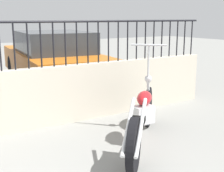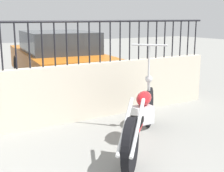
# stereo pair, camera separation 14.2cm
# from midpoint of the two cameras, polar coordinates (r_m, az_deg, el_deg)

# --- Properties ---
(motorcycle_red) EXTENTS (1.65, 1.67, 1.32)m
(motorcycle_red) POSITION_cam_midpoint_polar(r_m,az_deg,el_deg) (4.11, 6.17, -6.00)
(motorcycle_red) COLOR black
(motorcycle_red) RESTS_ON ground_plane
(car_orange) EXTENTS (2.17, 4.52, 1.36)m
(car_orange) POSITION_cam_midpoint_polar(r_m,az_deg,el_deg) (7.98, -9.53, 5.01)
(car_orange) COLOR black
(car_orange) RESTS_ON ground_plane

